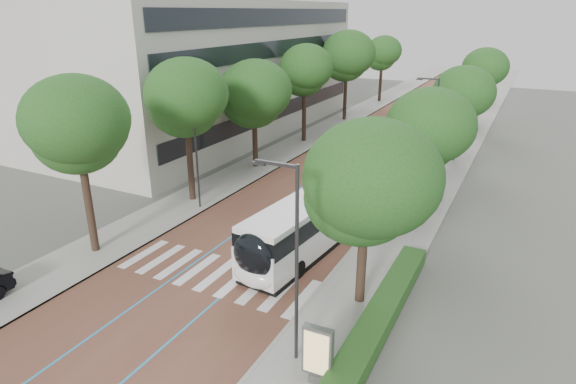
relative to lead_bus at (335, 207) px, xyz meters
name	(u,v)px	position (x,y,z in m)	size (l,w,h in m)	color
ground	(202,283)	(-3.63, -8.86, -1.63)	(160.00, 160.00, 0.00)	#51544C
road	(403,126)	(-3.63, 31.14, -1.62)	(11.00, 140.00, 0.02)	brown
sidewalk_left	(344,120)	(-11.13, 31.14, -1.57)	(4.00, 140.00, 0.12)	gray
sidewalk_right	(468,132)	(3.87, 31.14, -1.57)	(4.00, 140.00, 0.12)	gray
kerb_left	(358,121)	(-9.23, 31.14, -1.57)	(0.20, 140.00, 0.14)	gray
kerb_right	(451,131)	(1.97, 31.14, -1.57)	(0.20, 140.00, 0.14)	gray
zebra_crossing	(217,274)	(-3.43, -7.86, -1.60)	(10.55, 3.60, 0.01)	silver
lane_line_left	(390,125)	(-5.23, 31.14, -1.60)	(0.12, 126.00, 0.01)	#2689C1
lane_line_right	(416,127)	(-2.03, 31.14, -1.60)	(0.12, 126.00, 0.01)	#2689C1
office_building	(207,68)	(-23.11, 19.14, 5.37)	(18.11, 40.00, 14.00)	#9F9C94
hedge	(376,324)	(5.47, -8.86, -1.11)	(1.20, 14.00, 0.80)	#1A4919
streetlight_near	(292,250)	(2.99, -11.86, 3.19)	(1.82, 0.20, 8.00)	#2F2F32
streetlight_far	(432,120)	(2.99, 13.14, 3.19)	(1.82, 0.20, 8.00)	#2F2F32
lamp_post_left	(196,152)	(-9.73, -0.86, 2.49)	(0.14, 0.14, 8.00)	#2F2F32
trees_left	(292,77)	(-11.13, 16.23, 5.39)	(6.46, 60.30, 10.35)	black
trees_right	(442,114)	(4.07, 10.73, 4.18)	(5.98, 47.60, 8.54)	black
lead_bus	(335,207)	(0.00, 0.00, 0.00)	(4.34, 18.55, 3.20)	black
bus_queued_0	(390,145)	(-1.01, 15.89, 0.00)	(2.85, 12.46, 3.20)	silver
bus_queued_1	(421,119)	(-1.09, 28.64, 0.00)	(3.24, 12.52, 3.20)	silver
bus_queued_2	(441,100)	(-1.28, 41.98, 0.00)	(3.33, 12.54, 3.20)	silver
ad_panel	(318,354)	(4.43, -12.68, -0.28)	(1.14, 0.45, 2.35)	#59595B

